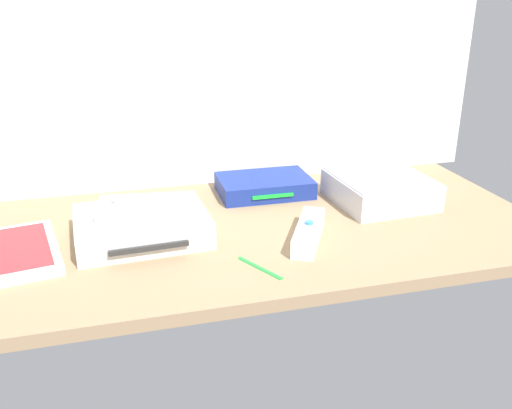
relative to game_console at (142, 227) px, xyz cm
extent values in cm
cube|color=#9E7F5B|center=(19.33, 0.39, -3.20)|extent=(100.00, 48.00, 2.00)
cube|color=white|center=(19.33, 24.99, 29.80)|extent=(110.00, 1.20, 64.00)
cube|color=white|center=(0.00, 0.03, 0.00)|extent=(21.90, 17.21, 4.40)
cube|color=#2D2D2D|center=(0.48, -8.15, 0.00)|extent=(12.01, 1.30, 0.80)
cube|color=silver|center=(45.15, 5.28, 0.30)|extent=(17.98, 17.98, 5.00)
cube|color=silver|center=(45.15, 5.28, 2.95)|extent=(17.26, 17.26, 0.30)
cube|color=white|center=(-19.97, -1.38, -1.50)|extent=(16.75, 21.11, 1.40)
cube|color=#B72D33|center=(-19.97, -1.38, -0.72)|extent=(13.87, 18.06, 0.16)
cube|color=navy|center=(25.09, 15.44, -0.50)|extent=(18.11, 12.16, 3.40)
cube|color=#19D833|center=(25.03, 9.24, -0.50)|extent=(8.00, 0.47, 0.60)
cube|color=white|center=(26.06, -7.54, -0.70)|extent=(10.08, 14.77, 3.00)
cylinder|color=#387FDB|center=(26.06, -7.54, 1.00)|extent=(1.40, 1.40, 0.40)
cube|color=white|center=(0.56, 0.76, 3.20)|extent=(15.30, 9.77, 2.00)
cylinder|color=#99999E|center=(-3.41, 1.27, 4.40)|extent=(2.24, 2.24, 0.40)
cylinder|color=green|center=(15.87, -14.70, -1.85)|extent=(4.86, 8.27, 0.70)
camera|label=1|loc=(-3.35, -84.09, 36.59)|focal=38.78mm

